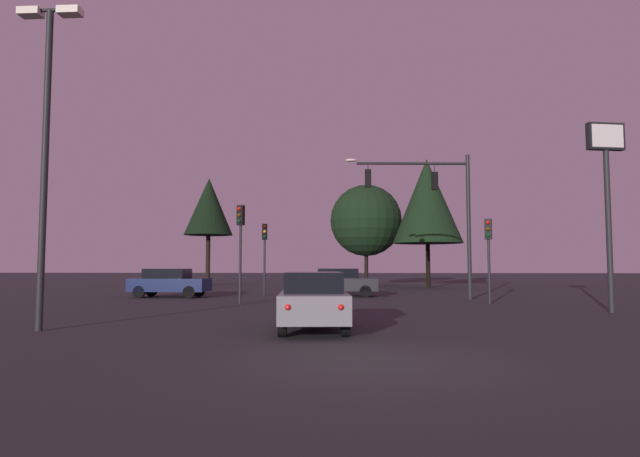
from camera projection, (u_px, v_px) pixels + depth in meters
name	position (u px, v px, depth m)	size (l,w,h in m)	color
ground_plane	(356.00, 292.00, 33.76)	(168.00, 168.00, 0.00)	#262326
traffic_signal_mast_arm	(434.00, 199.00, 26.64)	(6.28, 0.69, 7.29)	#232326
traffic_light_corner_left	(240.00, 234.00, 23.74)	(0.36, 0.38, 4.40)	#232326
traffic_light_corner_right	(489.00, 243.00, 23.31)	(0.36, 0.39, 3.74)	#232326
traffic_light_median	(265.00, 244.00, 30.10)	(0.34, 0.37, 4.06)	#232326
car_nearside_lane	(313.00, 299.00, 14.12)	(2.06, 4.66, 1.52)	gray
car_crossing_left	(341.00, 282.00, 29.04)	(4.14, 1.97, 1.52)	#232328
car_crossing_right	(169.00, 282.00, 28.19)	(4.22, 1.92, 1.52)	#0F1947
parking_lot_lamp_post	(46.00, 126.00, 14.11)	(1.70, 0.36, 8.64)	#232326
store_sign_illuminated	(607.00, 173.00, 19.30)	(1.42, 0.51, 6.91)	#232326
tree_behind_sign	(209.00, 207.00, 47.23)	(4.28, 4.28, 9.49)	black
tree_left_far	(427.00, 201.00, 40.08)	(5.26, 5.26, 9.78)	black
tree_center_horizon	(366.00, 221.00, 43.91)	(5.92, 5.92, 8.37)	black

